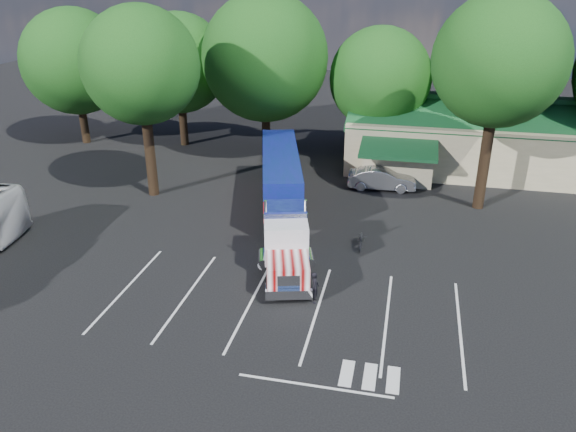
% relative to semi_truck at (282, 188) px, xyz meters
% --- Properties ---
extents(ground, '(120.00, 120.00, 0.00)m').
position_rel_semi_truck_xyz_m(ground, '(0.75, -3.77, -2.15)').
color(ground, black).
rests_on(ground, ground).
extents(event_hall, '(24.20, 14.12, 5.55)m').
position_rel_semi_truck_xyz_m(event_hall, '(14.49, 14.04, 0.06)').
color(event_hall, '#BEB18E').
rests_on(event_hall, ground).
extents(tree_row_a, '(9.00, 9.00, 11.68)m').
position_rel_semi_truck_xyz_m(tree_row_a, '(-21.25, 12.73, 5.01)').
color(tree_row_a, black).
rests_on(tree_row_a, ground).
extents(tree_row_b, '(8.40, 8.40, 11.35)m').
position_rel_semi_truck_xyz_m(tree_row_b, '(-12.25, 14.03, 4.99)').
color(tree_row_b, black).
rests_on(tree_row_b, ground).
extents(tree_row_c, '(10.00, 10.00, 13.05)m').
position_rel_semi_truck_xyz_m(tree_row_c, '(-4.25, 12.43, 5.89)').
color(tree_row_c, black).
rests_on(tree_row_c, ground).
extents(tree_row_d, '(8.00, 8.00, 10.60)m').
position_rel_semi_truck_xyz_m(tree_row_d, '(4.75, 13.73, 4.44)').
color(tree_row_d, black).
rests_on(tree_row_d, ground).
extents(tree_row_e, '(9.60, 9.60, 12.90)m').
position_rel_semi_truck_xyz_m(tree_row_e, '(13.75, 14.23, 5.94)').
color(tree_row_e, black).
rests_on(tree_row_e, ground).
extents(tree_near_left, '(7.60, 7.60, 12.65)m').
position_rel_semi_truck_xyz_m(tree_near_left, '(-9.75, 2.23, 6.66)').
color(tree_near_left, black).
rests_on(tree_near_left, ground).
extents(tree_near_right, '(8.00, 8.00, 13.50)m').
position_rel_semi_truck_xyz_m(tree_near_right, '(12.25, 4.73, 7.31)').
color(tree_near_right, black).
rests_on(tree_near_right, ground).
extents(semi_truck, '(6.85, 18.08, 3.80)m').
position_rel_semi_truck_xyz_m(semi_truck, '(0.00, 0.00, 0.00)').
color(semi_truck, black).
rests_on(semi_truck, ground).
extents(woman, '(0.49, 0.64, 1.59)m').
position_rel_semi_truck_xyz_m(woman, '(3.69, -8.95, -1.35)').
color(woman, black).
rests_on(woman, ground).
extents(bicycle, '(0.73, 1.83, 0.94)m').
position_rel_semi_truck_xyz_m(bicycle, '(5.27, -2.77, -1.68)').
color(bicycle, black).
rests_on(bicycle, ground).
extents(silver_sedan, '(4.90, 1.98, 1.58)m').
position_rel_semi_truck_xyz_m(silver_sedan, '(5.75, 6.73, -1.36)').
color(silver_sedan, '#A3A6AB').
rests_on(silver_sedan, ground).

